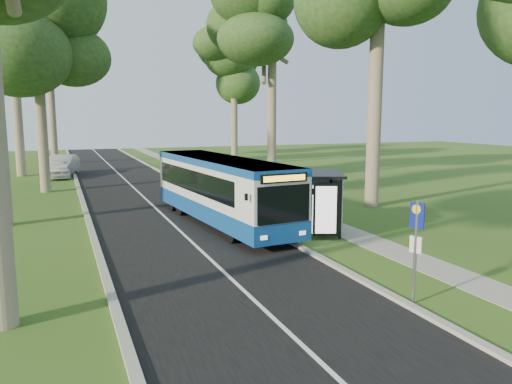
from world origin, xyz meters
The scene contains 17 objects.
ground centered at (0.00, 0.00, 0.00)m, with size 120.00×120.00×0.00m, color #34591C.
road centered at (-3.50, 10.00, 0.01)m, with size 7.00×100.00×0.02m, color black.
kerb_east centered at (0.00, 10.00, 0.06)m, with size 0.25×100.00×0.12m, color #9E9B93.
kerb_west centered at (-7.00, 10.00, 0.06)m, with size 0.25×100.00×0.12m, color #9E9B93.
centre_line centered at (-3.50, 10.00, 0.02)m, with size 0.12×100.00×0.01m, color white.
footpath centered at (3.00, 10.00, 0.01)m, with size 1.50×100.00×0.02m, color gray.
bus centered at (-1.37, 4.84, 1.54)m, with size 3.43×11.42×2.98m.
bus_stop_sign centered at (0.30, -6.36, 1.69)m, with size 0.19×0.37×2.73m.
bus_shelter centered at (2.16, 1.32, 1.78)m, with size 2.54×3.31×2.52m.
litter_bin centered at (1.56, 8.50, 0.45)m, with size 0.50×0.50×0.88m.
car_white centered at (-8.28, 25.48, 0.73)m, with size 1.73×4.30×1.47m, color white.
car_silver centered at (-7.89, 26.87, 0.85)m, with size 1.80×5.17×1.70m, color #9B9DA3.
tree_west_c centered at (-9.00, 18.00, 9.90)m, with size 5.20×5.20×13.35m.
tree_west_d centered at (-11.00, 28.00, 12.94)m, with size 5.20×5.20×17.50m.
tree_west_e centered at (-8.50, 38.00, 12.10)m, with size 5.20×5.20×16.35m.
tree_east_c centered at (6.80, 18.00, 10.32)m, with size 5.20×5.20×13.92m.
tree_east_d centered at (8.00, 30.00, 10.22)m, with size 5.20×5.20×13.78m.
Camera 1 is at (-8.10, -16.41, 4.86)m, focal length 35.00 mm.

